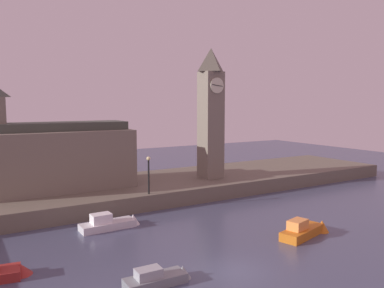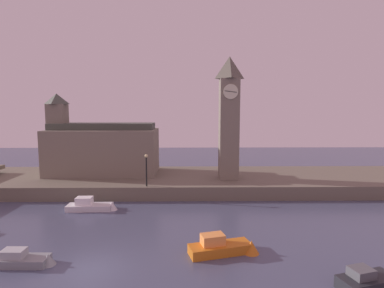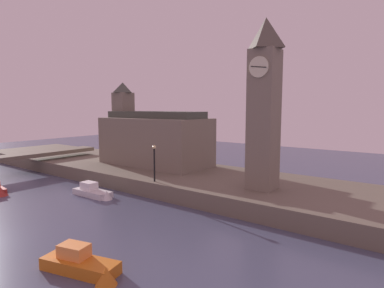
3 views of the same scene
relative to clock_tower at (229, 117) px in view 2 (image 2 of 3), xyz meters
name	(u,v)px [view 2 (image 2 of 3)]	position (x,y,z in m)	size (l,w,h in m)	color
ground_plane	(88,271)	(-10.84, -18.28, -8.86)	(120.00, 120.00, 0.00)	#474C66
far_embankment	(140,181)	(-10.84, 1.72, -8.11)	(70.00, 12.00, 1.50)	#6B6051
clock_tower	(229,117)	(0.00, 0.00, 0.00)	(2.43, 2.47, 14.26)	slate
parliament_hall	(100,148)	(-16.08, 3.20, -4.11)	(13.64, 6.50, 10.19)	slate
streetlamp	(146,166)	(-9.26, -3.64, -5.16)	(0.36, 0.36, 3.47)	black
boat_patrol_orange	(227,247)	(-2.19, -16.14, -8.42)	(5.10, 2.44, 1.51)	orange
boat_cruiser_grey	(27,260)	(-14.89, -17.51, -8.51)	(3.99, 1.34, 1.17)	gray
boat_barge_dark	(374,282)	(5.25, -20.40, -8.42)	(4.08, 2.19, 1.22)	#232328
boat_ferry_white	(95,206)	(-13.80, -6.96, -8.46)	(4.99, 1.64, 1.50)	silver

